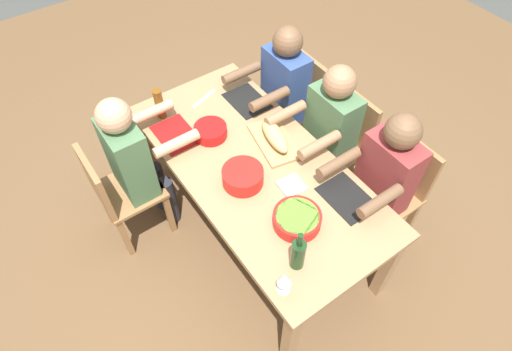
# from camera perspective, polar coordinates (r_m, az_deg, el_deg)

# --- Properties ---
(ground_plane) EXTENTS (8.00, 8.00, 0.00)m
(ground_plane) POSITION_cam_1_polar(r_m,az_deg,el_deg) (3.28, -0.00, -6.87)
(ground_plane) COLOR brown
(dining_table) EXTENTS (1.87, 0.89, 0.74)m
(dining_table) POSITION_cam_1_polar(r_m,az_deg,el_deg) (2.75, -0.00, 0.36)
(dining_table) COLOR #A87F56
(dining_table) RESTS_ON ground_plane
(chair_near_left) EXTENTS (0.40, 0.40, 0.85)m
(chair_near_left) POSITION_cam_1_polar(r_m,az_deg,el_deg) (3.04, 17.70, -1.41)
(chair_near_left) COLOR #9E7044
(chair_near_left) RESTS_ON ground_plane
(diner_near_left) EXTENTS (0.41, 0.53, 1.20)m
(diner_near_left) POSITION_cam_1_polar(r_m,az_deg,el_deg) (2.77, 16.21, -0.48)
(diner_near_left) COLOR #2D2D38
(diner_near_left) RESTS_ON ground_plane
(chair_near_center) EXTENTS (0.40, 0.40, 0.85)m
(chair_near_center) POSITION_cam_1_polar(r_m,az_deg,el_deg) (3.23, 11.22, 4.51)
(chair_near_center) COLOR #9E7044
(chair_near_center) RESTS_ON ground_plane
(diner_near_center) EXTENTS (0.41, 0.53, 1.20)m
(diner_near_center) POSITION_cam_1_polar(r_m,az_deg,el_deg) (2.98, 9.26, 5.88)
(diner_near_center) COLOR #2D2D38
(diner_near_center) RESTS_ON ground_plane
(chair_near_right) EXTENTS (0.40, 0.40, 0.85)m
(chair_near_right) POSITION_cam_1_polar(r_m,az_deg,el_deg) (3.49, 5.50, 9.62)
(chair_near_right) COLOR #9E7044
(chair_near_right) RESTS_ON ground_plane
(diner_near_right) EXTENTS (0.41, 0.53, 1.20)m
(diner_near_right) POSITION_cam_1_polar(r_m,az_deg,el_deg) (3.26, 3.22, 11.23)
(diner_near_right) COLOR #2D2D38
(diner_near_right) RESTS_ON ground_plane
(chair_far_right) EXTENTS (0.40, 0.40, 0.85)m
(chair_far_right) POSITION_cam_1_polar(r_m,az_deg,el_deg) (3.02, -17.85, -2.05)
(chair_far_right) COLOR #9E7044
(chair_far_right) RESTS_ON ground_plane
(diner_far_right) EXTENTS (0.41, 0.53, 1.20)m
(diner_far_right) POSITION_cam_1_polar(r_m,az_deg,el_deg) (2.88, -15.62, 2.17)
(diner_far_right) COLOR #2D2D38
(diner_far_right) RESTS_ON ground_plane
(serving_bowl_pasta) EXTENTS (0.21, 0.21, 0.08)m
(serving_bowl_pasta) POSITION_cam_1_polar(r_m,az_deg,el_deg) (2.83, -6.03, 5.90)
(serving_bowl_pasta) COLOR red
(serving_bowl_pasta) RESTS_ON dining_table
(serving_bowl_fruit) EXTENTS (0.25, 0.25, 0.10)m
(serving_bowl_fruit) POSITION_cam_1_polar(r_m,az_deg,el_deg) (2.55, -1.76, -0.04)
(serving_bowl_fruit) COLOR red
(serving_bowl_fruit) RESTS_ON dining_table
(serving_bowl_salad) EXTENTS (0.27, 0.27, 0.08)m
(serving_bowl_salad) POSITION_cam_1_polar(r_m,az_deg,el_deg) (2.40, 5.44, -5.69)
(serving_bowl_salad) COLOR red
(serving_bowl_salad) RESTS_ON dining_table
(cutting_board) EXTENTS (0.44, 0.30, 0.02)m
(cutting_board) POSITION_cam_1_polar(r_m,az_deg,el_deg) (2.80, 2.44, 4.53)
(cutting_board) COLOR tan
(cutting_board) RESTS_ON dining_table
(bread_loaf) EXTENTS (0.34, 0.17, 0.09)m
(bread_loaf) POSITION_cam_1_polar(r_m,az_deg,el_deg) (2.76, 2.48, 5.32)
(bread_loaf) COLOR tan
(bread_loaf) RESTS_ON cutting_board
(wine_bottle) EXTENTS (0.08, 0.08, 0.29)m
(wine_bottle) POSITION_cam_1_polar(r_m,az_deg,el_deg) (2.22, 5.56, -10.24)
(wine_bottle) COLOR #193819
(wine_bottle) RESTS_ON dining_table
(beer_bottle) EXTENTS (0.06, 0.06, 0.22)m
(beer_bottle) POSITION_cam_1_polar(r_m,az_deg,el_deg) (2.98, -12.64, 9.23)
(beer_bottle) COLOR brown
(beer_bottle) RESTS_ON dining_table
(wine_glass) EXTENTS (0.08, 0.08, 0.17)m
(wine_glass) POSITION_cam_1_polar(r_m,az_deg,el_deg) (2.14, 3.79, -13.52)
(wine_glass) COLOR silver
(wine_glass) RESTS_ON dining_table
(placemat_near_left) EXTENTS (0.32, 0.23, 0.01)m
(placemat_near_left) POSITION_cam_1_polar(r_m,az_deg,el_deg) (2.58, 11.89, -2.87)
(placemat_near_left) COLOR black
(placemat_near_left) RESTS_ON dining_table
(placemat_near_right) EXTENTS (0.32, 0.23, 0.01)m
(placemat_near_right) POSITION_cam_1_polar(r_m,az_deg,el_deg) (3.09, -1.20, 9.85)
(placemat_near_right) COLOR black
(placemat_near_right) RESTS_ON dining_table
(placemat_far_right) EXTENTS (0.32, 0.23, 0.01)m
(placemat_far_right) POSITION_cam_1_polar(r_m,az_deg,el_deg) (2.90, -10.58, 5.37)
(placemat_far_right) COLOR maroon
(placemat_far_right) RESTS_ON dining_table
(carving_knife) EXTENTS (0.10, 0.23, 0.01)m
(carving_knife) POSITION_cam_1_polar(r_m,az_deg,el_deg) (3.13, -6.86, 10.03)
(carving_knife) COLOR silver
(carving_knife) RESTS_ON dining_table
(napkin_stack) EXTENTS (0.15, 0.15, 0.02)m
(napkin_stack) POSITION_cam_1_polar(r_m,az_deg,el_deg) (2.57, 4.72, -1.41)
(napkin_stack) COLOR white
(napkin_stack) RESTS_ON dining_table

